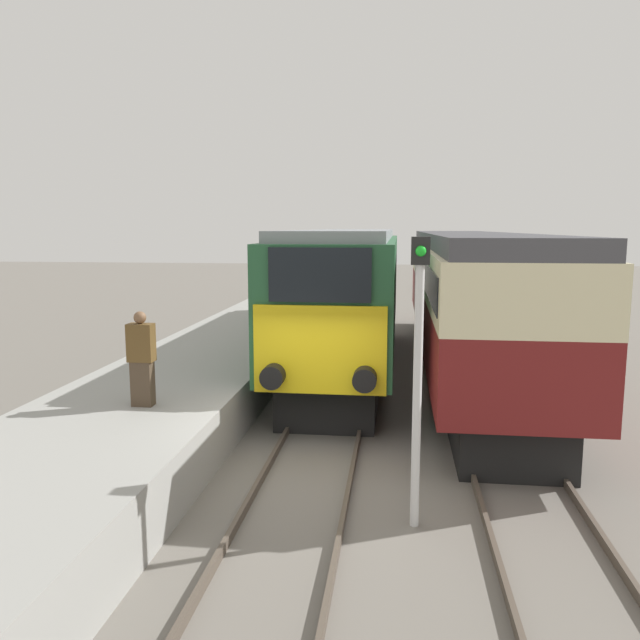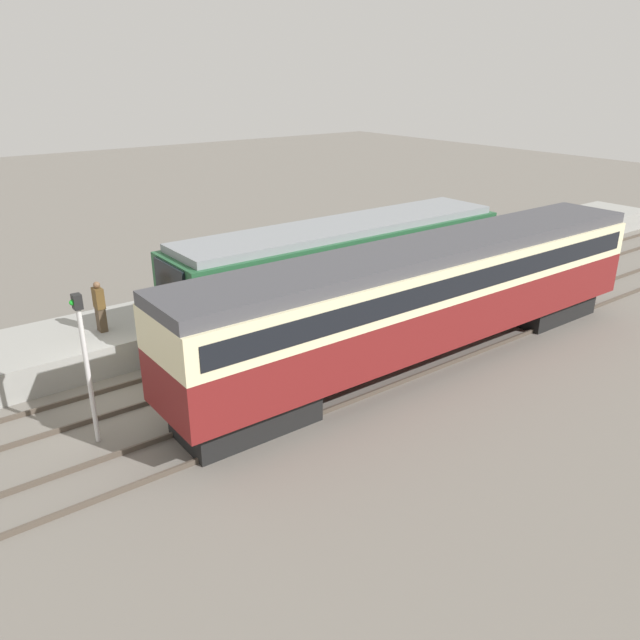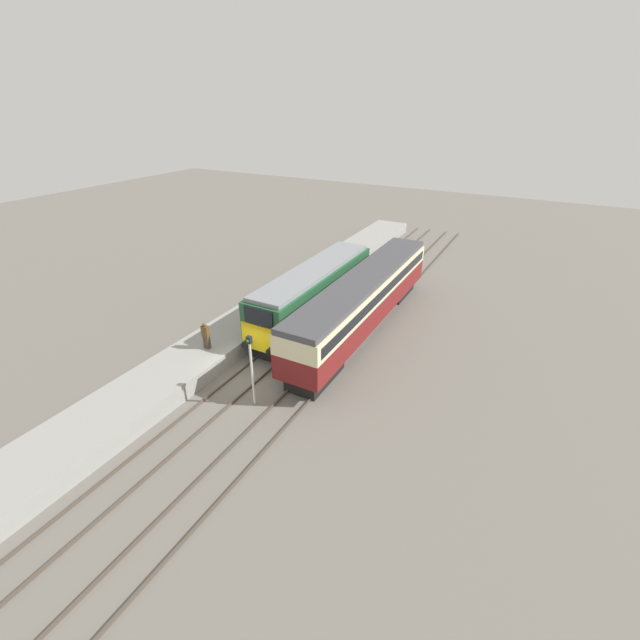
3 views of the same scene
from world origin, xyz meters
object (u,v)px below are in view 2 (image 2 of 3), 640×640
at_px(passenger_carriage, 428,292).
at_px(person_on_platform, 100,307).
at_px(signal_post, 85,357).
at_px(locomotive, 343,274).

height_order(passenger_carriage, person_on_platform, passenger_carriage).
bearing_deg(signal_post, person_on_platform, 158.16).
distance_m(passenger_carriage, person_on_platform, 10.35).
distance_m(passenger_carriage, signal_post, 10.16).
bearing_deg(signal_post, locomotive, 100.28).
bearing_deg(locomotive, passenger_carriage, 10.70).
xyz_separation_m(locomotive, passenger_carriage, (3.40, 0.64, 0.17)).
height_order(locomotive, signal_post, locomotive).
distance_m(person_on_platform, signal_post, 5.04).
bearing_deg(person_on_platform, signal_post, -21.84).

